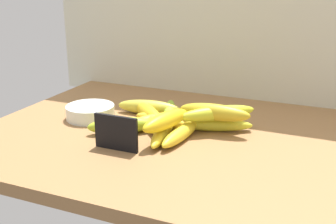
% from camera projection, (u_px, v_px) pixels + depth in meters
% --- Properties ---
extents(counter_top, '(1.10, 0.76, 0.03)m').
position_uv_depth(counter_top, '(192.00, 142.00, 1.09)').
color(counter_top, olive).
rests_on(counter_top, ground).
extents(chalkboard_sign, '(0.11, 0.02, 0.08)m').
position_uv_depth(chalkboard_sign, '(116.00, 134.00, 0.99)').
color(chalkboard_sign, black).
rests_on(chalkboard_sign, counter_top).
extents(fruit_bowl, '(0.14, 0.14, 0.04)m').
position_uv_depth(fruit_bowl, '(90.00, 112.00, 1.21)').
color(fruit_bowl, silver).
rests_on(fruit_bowl, counter_top).
extents(banana_0, '(0.07, 0.19, 0.03)m').
position_uv_depth(banana_0, '(163.00, 133.00, 1.06)').
color(banana_0, yellow).
rests_on(banana_0, counter_top).
extents(banana_1, '(0.13, 0.14, 0.04)m').
position_uv_depth(banana_1, '(156.00, 126.00, 1.10)').
color(banana_1, yellow).
rests_on(banana_1, counter_top).
extents(banana_2, '(0.16, 0.15, 0.04)m').
position_uv_depth(banana_2, '(149.00, 113.00, 1.20)').
color(banana_2, gold).
rests_on(banana_2, counter_top).
extents(banana_3, '(0.21, 0.10, 0.03)m').
position_uv_depth(banana_3, '(213.00, 125.00, 1.12)').
color(banana_3, gold).
rests_on(banana_3, counter_top).
extents(banana_4, '(0.10, 0.20, 0.03)m').
position_uv_depth(banana_4, '(170.00, 112.00, 1.22)').
color(banana_4, '#87B42B').
rests_on(banana_4, counter_top).
extents(banana_5, '(0.17, 0.13, 0.04)m').
position_uv_depth(banana_5, '(121.00, 126.00, 1.10)').
color(banana_5, '#A2BD28').
rests_on(banana_5, counter_top).
extents(banana_6, '(0.18, 0.06, 0.03)m').
position_uv_depth(banana_6, '(164.00, 121.00, 1.14)').
color(banana_6, gold).
rests_on(banana_6, counter_top).
extents(banana_7, '(0.14, 0.20, 0.04)m').
position_uv_depth(banana_7, '(148.00, 122.00, 1.14)').
color(banana_7, yellow).
rests_on(banana_7, counter_top).
extents(banana_8, '(0.19, 0.07, 0.04)m').
position_uv_depth(banana_8, '(149.00, 107.00, 1.24)').
color(banana_8, gold).
rests_on(banana_8, counter_top).
extents(banana_9, '(0.05, 0.19, 0.04)m').
position_uv_depth(banana_9, '(181.00, 133.00, 1.06)').
color(banana_9, yellow).
rests_on(banana_9, counter_top).
extents(banana_10, '(0.18, 0.17, 0.04)m').
position_uv_depth(banana_10, '(217.00, 113.00, 1.10)').
color(banana_10, gold).
rests_on(banana_10, banana_3).
extents(banana_11, '(0.19, 0.05, 0.04)m').
position_uv_depth(banana_11, '(214.00, 112.00, 1.09)').
color(banana_11, gold).
rests_on(banana_11, banana_3).
extents(banana_12, '(0.08, 0.17, 0.04)m').
position_uv_depth(banana_12, '(166.00, 121.00, 1.04)').
color(banana_12, yellow).
rests_on(banana_12, banana_0).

